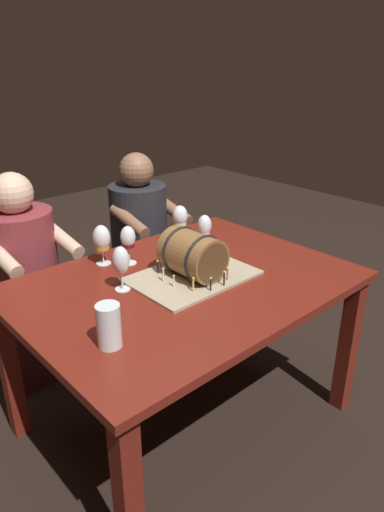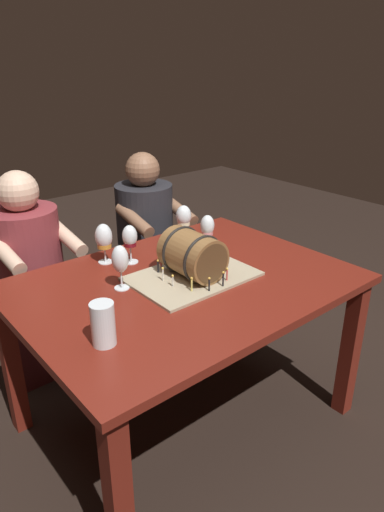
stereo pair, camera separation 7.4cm
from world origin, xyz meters
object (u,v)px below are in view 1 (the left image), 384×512
at_px(person_seated_right, 141,251).
at_px(person_seated_left, 27,287).
at_px(barrel_cake, 192,258).
at_px(beer_pint, 109,327).
at_px(dining_table, 185,301).
at_px(wine_glass_white, 180,217).
at_px(wine_glass_rose, 205,227).
at_px(wine_glass_amber, 102,240).
at_px(wine_glass_empty, 121,261).
at_px(wine_glass_red, 128,239).

bearing_deg(person_seated_right, person_seated_left, 179.99).
bearing_deg(barrel_cake, beer_pint, -159.95).
distance_m(dining_table, wine_glass_white, 0.52).
bearing_deg(person_seated_left, wine_glass_white, -34.46).
relative_size(wine_glass_rose, beer_pint, 1.13).
xyz_separation_m(wine_glass_amber, person_seated_right, (0.52, 0.44, -0.35)).
bearing_deg(person_seated_right, wine_glass_white, -98.31).
relative_size(person_seated_left, person_seated_right, 1.00).
relative_size(wine_glass_empty, wine_glass_white, 1.03).
relative_size(barrel_cake, beer_pint, 3.44).
distance_m(wine_glass_rose, wine_glass_empty, 0.56).
bearing_deg(wine_glass_red, dining_table, -76.57).
distance_m(wine_glass_white, person_seated_left, 0.87).
bearing_deg(wine_glass_empty, beer_pint, -130.16).
height_order(wine_glass_empty, beer_pint, wine_glass_empty).
height_order(person_seated_left, person_seated_right, person_seated_left).
distance_m(barrel_cake, wine_glass_red, 0.32).
distance_m(wine_glass_white, beer_pint, 0.98).
xyz_separation_m(wine_glass_empty, wine_glass_red, (0.17, 0.20, -0.01)).
relative_size(beer_pint, person_seated_left, 0.13).
bearing_deg(dining_table, person_seated_left, 113.70).
relative_size(dining_table, barrel_cake, 2.68).
distance_m(dining_table, person_seated_right, 0.91).
bearing_deg(wine_glass_amber, wine_glass_red, -40.47).
distance_m(wine_glass_amber, person_seated_left, 0.59).
xyz_separation_m(barrel_cake, wine_glass_rose, (0.27, 0.21, 0.02)).
distance_m(dining_table, person_seated_left, 0.91).
xyz_separation_m(wine_glass_white, wine_glass_amber, (-0.46, 0.01, -0.00)).
bearing_deg(wine_glass_empty, wine_glass_white, 26.15).
relative_size(wine_glass_red, wine_glass_amber, 0.97).
relative_size(wine_glass_white, wine_glass_amber, 0.98).
bearing_deg(wine_glass_rose, person_seated_left, 137.46).
distance_m(barrel_cake, person_seated_left, 0.97).
relative_size(barrel_cake, wine_glass_rose, 3.03).
height_order(wine_glass_rose, beer_pint, wine_glass_rose).
bearing_deg(dining_table, wine_glass_white, 51.55).
distance_m(wine_glass_amber, beer_pint, 0.67).
distance_m(wine_glass_red, beer_pint, 0.66).
distance_m(dining_table, barrel_cake, 0.19).
bearing_deg(wine_glass_red, wine_glass_empty, -131.23).
height_order(wine_glass_red, person_seated_right, person_seated_right).
bearing_deg(barrel_cake, wine_glass_red, 110.81).
height_order(dining_table, wine_glass_rose, wine_glass_rose).
relative_size(wine_glass_empty, person_seated_right, 0.17).
bearing_deg(wine_glass_white, person_seated_left, 145.54).
distance_m(dining_table, wine_glass_rose, 0.43).
height_order(dining_table, beer_pint, beer_pint).
xyz_separation_m(wine_glass_rose, beer_pint, (-0.81, -0.40, -0.04)).
distance_m(dining_table, wine_glass_red, 0.38).
relative_size(wine_glass_amber, person_seated_right, 0.17).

